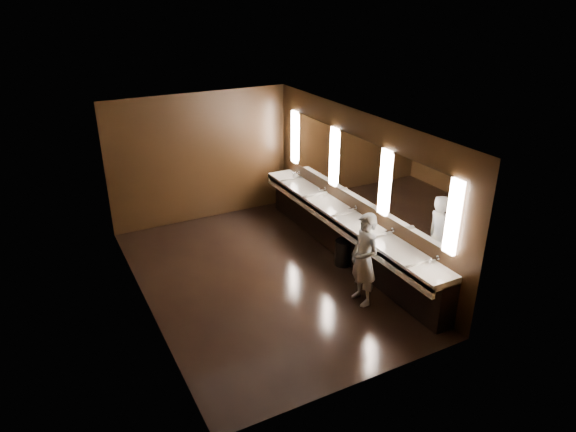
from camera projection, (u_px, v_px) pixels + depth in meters
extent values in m
plane|color=black|center=(261.00, 278.00, 9.19)|extent=(6.00, 6.00, 0.00)
cube|color=#2D2D2B|center=(257.00, 125.00, 8.03)|extent=(4.00, 6.00, 0.02)
cube|color=black|center=(201.00, 158.00, 11.03)|extent=(4.00, 0.02, 2.80)
cube|color=black|center=(364.00, 293.00, 6.19)|extent=(4.00, 0.02, 2.80)
cube|color=black|center=(140.00, 231.00, 7.76)|extent=(0.02, 6.00, 2.80)
cube|color=black|center=(358.00, 187.00, 9.46)|extent=(0.02, 6.00, 2.80)
cube|color=black|center=(347.00, 237.00, 9.79)|extent=(0.36, 5.40, 0.81)
cube|color=white|center=(344.00, 217.00, 9.57)|extent=(0.55, 5.40, 0.12)
cube|color=white|center=(333.00, 223.00, 9.50)|extent=(0.06, 5.40, 0.18)
cylinder|color=silver|center=(434.00, 259.00, 7.81)|extent=(0.18, 0.04, 0.04)
cylinder|color=silver|center=(389.00, 231.00, 8.70)|extent=(0.18, 0.04, 0.04)
cylinder|color=silver|center=(353.00, 208.00, 9.59)|extent=(0.18, 0.04, 0.04)
cylinder|color=silver|center=(322.00, 189.00, 10.48)|extent=(0.18, 0.04, 0.04)
cylinder|color=silver|center=(296.00, 173.00, 11.36)|extent=(0.18, 0.04, 0.04)
cube|color=#FBE1CC|center=(453.00, 217.00, 7.37)|extent=(0.06, 0.22, 1.15)
cube|color=white|center=(417.00, 199.00, 8.02)|extent=(0.03, 1.32, 1.15)
cube|color=#FBE1CC|center=(385.00, 183.00, 8.66)|extent=(0.06, 0.23, 1.15)
cube|color=white|center=(358.00, 169.00, 9.31)|extent=(0.03, 1.32, 1.15)
cube|color=#FBE1CC|center=(334.00, 157.00, 9.95)|extent=(0.06, 0.23, 1.15)
cube|color=white|center=(314.00, 146.00, 10.60)|extent=(0.03, 1.32, 1.15)
cube|color=#FBE1CC|center=(295.00, 137.00, 11.24)|extent=(0.06, 0.22, 1.15)
imported|color=#8EA6D4|center=(364.00, 259.00, 8.21)|extent=(0.38, 0.58, 1.58)
cylinder|color=black|center=(343.00, 253.00, 9.55)|extent=(0.42, 0.42, 0.49)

